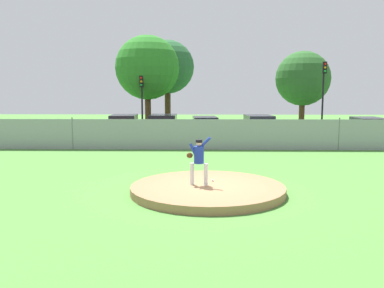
{
  "coord_description": "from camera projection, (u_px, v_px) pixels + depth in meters",
  "views": [
    {
      "loc": [
        -0.23,
        -12.87,
        3.27
      ],
      "look_at": [
        -0.58,
        3.1,
        1.21
      ],
      "focal_mm": 37.89,
      "sensor_mm": 36.0,
      "label": 1
    }
  ],
  "objects": [
    {
      "name": "pitcher_youth",
      "position": [
        199.0,
        157.0,
        13.08
      ],
      "size": [
        0.8,
        0.32,
        1.59
      ],
      "color": "silver",
      "rests_on": "pitchers_mound"
    },
    {
      "name": "chainlink_fence",
      "position": [
        205.0,
        134.0,
        22.98
      ],
      "size": [
        37.9,
        0.07,
        1.84
      ],
      "color": "gray",
      "rests_on": "ground_plane"
    },
    {
      "name": "tree_slender_far",
      "position": [
        303.0,
        79.0,
        35.26
      ],
      "size": [
        4.74,
        4.74,
        6.8
      ],
      "color": "#4C331E",
      "rests_on": "ground_plane"
    },
    {
      "name": "pitchers_mound",
      "position": [
        208.0,
        189.0,
        13.16
      ],
      "size": [
        5.0,
        5.0,
        0.26
      ],
      "primitive_type": "cylinder",
      "color": "#99704C",
      "rests_on": "ground_plane"
    },
    {
      "name": "traffic_cone_orange",
      "position": [
        233.0,
        133.0,
        30.05
      ],
      "size": [
        0.4,
        0.4,
        0.55
      ],
      "color": "orange",
      "rests_on": "asphalt_strip"
    },
    {
      "name": "parked_car_white",
      "position": [
        259.0,
        128.0,
        27.53
      ],
      "size": [
        2.13,
        4.64,
        1.7
      ],
      "color": "silver",
      "rests_on": "ground_plane"
    },
    {
      "name": "traffic_light_far",
      "position": [
        324.0,
        86.0,
        31.27
      ],
      "size": [
        0.28,
        0.46,
        5.57
      ],
      "color": "black",
      "rests_on": "ground_plane"
    },
    {
      "name": "ground_plane",
      "position": [
        206.0,
        162.0,
        19.12
      ],
      "size": [
        80.0,
        80.0,
        0.0
      ],
      "primitive_type": "plane",
      "color": "#4C8438"
    },
    {
      "name": "parked_car_burgundy",
      "position": [
        163.0,
        128.0,
        27.4
      ],
      "size": [
        1.96,
        4.49,
        1.75
      ],
      "color": "maroon",
      "rests_on": "ground_plane"
    },
    {
      "name": "tree_bushy_near",
      "position": [
        167.0,
        67.0,
        35.82
      ],
      "size": [
        4.72,
        4.72,
        7.83
      ],
      "color": "#4C331E",
      "rests_on": "ground_plane"
    },
    {
      "name": "baseball",
      "position": [
        213.0,
        180.0,
        13.74
      ],
      "size": [
        0.07,
        0.07,
        0.07
      ],
      "primitive_type": "sphere",
      "color": "white",
      "rests_on": "pitchers_mound"
    },
    {
      "name": "parked_car_navy",
      "position": [
        205.0,
        129.0,
        27.65
      ],
      "size": [
        2.02,
        4.43,
        1.6
      ],
      "color": "#161E4C",
      "rests_on": "ground_plane"
    },
    {
      "name": "asphalt_strip",
      "position": [
        204.0,
        140.0,
        27.55
      ],
      "size": [
        44.0,
        7.0,
        0.01
      ],
      "primitive_type": "cube",
      "color": "#2B2B2D",
      "rests_on": "ground_plane"
    },
    {
      "name": "traffic_light_near",
      "position": [
        142.0,
        94.0,
        31.51
      ],
      "size": [
        0.28,
        0.46,
        4.52
      ],
      "color": "black",
      "rests_on": "ground_plane"
    },
    {
      "name": "tree_broad_right",
      "position": [
        147.0,
        68.0,
        33.53
      ],
      "size": [
        5.31,
        5.31,
        7.93
      ],
      "color": "#4C331E",
      "rests_on": "ground_plane"
    },
    {
      "name": "parked_car_charcoal",
      "position": [
        368.0,
        130.0,
        26.76
      ],
      "size": [
        1.97,
        4.75,
        1.59
      ],
      "color": "#232328",
      "rests_on": "ground_plane"
    },
    {
      "name": "parked_car_red",
      "position": [
        124.0,
        128.0,
        27.4
      ],
      "size": [
        2.08,
        4.66,
        1.73
      ],
      "color": "#A81919",
      "rests_on": "ground_plane"
    }
  ]
}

